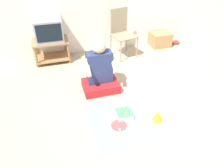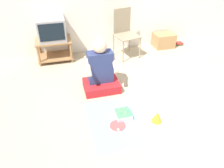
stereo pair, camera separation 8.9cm
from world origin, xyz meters
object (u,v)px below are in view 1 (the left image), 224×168
object	(u,v)px
party_hat_blue	(158,116)
paper_plate	(119,125)
person_seated	(100,72)
folding_chair	(122,30)
book_pile	(175,43)
cardboard_box_stack	(160,40)
birthday_cake	(124,114)
tv	(48,30)

from	to	relation	value
party_hat_blue	paper_plate	world-z (taller)	party_hat_blue
person_seated	folding_chair	bearing A→B (deg)	56.23
book_pile	party_hat_blue	size ratio (longest dim) A/B	1.04
folding_chair	cardboard_box_stack	world-z (taller)	folding_chair
book_pile	birthday_cake	world-z (taller)	birthday_cake
person_seated	cardboard_box_stack	bearing A→B (deg)	36.26
book_pile	paper_plate	world-z (taller)	book_pile
birthday_cake	tv	bearing A→B (deg)	112.20
paper_plate	folding_chair	bearing A→B (deg)	70.43
person_seated	paper_plate	bearing A→B (deg)	-88.59
tv	party_hat_blue	distance (m)	2.57
tv	birthday_cake	distance (m)	2.23
folding_chair	party_hat_blue	size ratio (longest dim) A/B	6.03
tv	folding_chair	distance (m)	1.41
birthday_cake	paper_plate	size ratio (longest dim) A/B	1.00
cardboard_box_stack	book_pile	distance (m)	0.41
folding_chair	cardboard_box_stack	bearing A→B (deg)	9.41
cardboard_box_stack	birthday_cake	world-z (taller)	cardboard_box_stack
birthday_cake	folding_chair	bearing A→B (deg)	72.36
book_pile	birthday_cake	xyz separation A→B (m)	(-1.97, -2.01, 0.02)
cardboard_box_stack	book_pile	xyz separation A→B (m)	(0.39, -0.01, -0.12)
cardboard_box_stack	paper_plate	world-z (taller)	cardboard_box_stack
cardboard_box_stack	paper_plate	xyz separation A→B (m)	(-1.70, -2.16, -0.14)
person_seated	party_hat_blue	bearing A→B (deg)	-59.59
paper_plate	cardboard_box_stack	bearing A→B (deg)	51.91
folding_chair	person_seated	distance (m)	1.34
party_hat_blue	tv	bearing A→B (deg)	119.32
birthday_cake	party_hat_blue	xyz separation A→B (m)	(0.41, -0.20, 0.04)
folding_chair	birthday_cake	xyz separation A→B (m)	(-0.59, -1.85, -0.49)
tv	folding_chair	bearing A→B (deg)	-5.50
tv	book_pile	xyz separation A→B (m)	(2.78, 0.02, -0.61)
person_seated	party_hat_blue	xyz separation A→B (m)	(0.56, -0.95, -0.24)
book_pile	person_seated	distance (m)	2.47
tv	cardboard_box_stack	bearing A→B (deg)	0.68
party_hat_blue	cardboard_box_stack	bearing A→B (deg)	62.34
book_pile	tv	bearing A→B (deg)	-179.54
person_seated	birthday_cake	xyz separation A→B (m)	(0.14, -0.76, -0.27)
person_seated	birthday_cake	distance (m)	0.82
cardboard_box_stack	party_hat_blue	size ratio (longest dim) A/B	2.77
book_pile	paper_plate	bearing A→B (deg)	-134.09
person_seated	party_hat_blue	distance (m)	1.13
paper_plate	birthday_cake	bearing A→B (deg)	50.33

